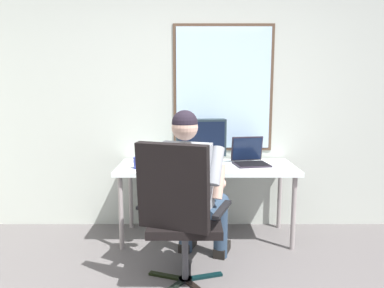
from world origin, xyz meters
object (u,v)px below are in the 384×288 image
office_chair (179,208)px  crt_monitor (200,139)px  coffee_mug (138,163)px  laptop (249,157)px  desk_speaker (142,155)px  person_seated (190,188)px  wine_glass (159,157)px  desk (206,171)px

office_chair → crt_monitor: 1.02m
crt_monitor → coffee_mug: 0.63m
office_chair → laptop: size_ratio=3.03×
desk_speaker → person_seated: bearing=-57.9°
wine_glass → desk: bearing=17.1°
coffee_mug → desk_speaker: bearing=87.6°
office_chair → crt_monitor: (0.18, 0.94, 0.35)m
office_chair → person_seated: size_ratio=0.85×
person_seated → crt_monitor: 0.74m
office_chair → desk_speaker: bearing=110.9°
desk → laptop: bearing=9.3°
desk → crt_monitor: 0.31m
person_seated → desk_speaker: bearing=122.1°
crt_monitor → coffee_mug: size_ratio=4.58×
crt_monitor → desk_speaker: 0.59m
crt_monitor → desk: bearing=-38.1°
laptop → desk: bearing=-170.7°
crt_monitor → wine_glass: crt_monitor is taller
laptop → wine_glass: laptop is taller
person_seated → desk_speaker: person_seated is taller
office_chair → person_seated: 0.28m
crt_monitor → coffee_mug: bearing=-162.8°
desk → laptop: laptop is taller
office_chair → crt_monitor: bearing=79.5°
desk → person_seated: 0.65m
person_seated → laptop: (0.56, 0.71, 0.11)m
laptop → coffee_mug: laptop is taller
desk → desk_speaker: 0.64m
person_seated → coffee_mug: person_seated is taller
desk → wine_glass: size_ratio=11.64×
crt_monitor → office_chair: bearing=-100.5°
person_seated → crt_monitor: (0.09, 0.68, 0.29)m
office_chair → laptop: 1.18m
wine_glass → desk_speaker: desk_speaker is taller
wine_glass → coffee_mug: wine_glass is taller
desk_speaker → coffee_mug: (-0.01, -0.24, -0.03)m
person_seated → crt_monitor: bearing=82.1°
person_seated → laptop: size_ratio=3.58×
office_chair → coffee_mug: office_chair is taller
coffee_mug → wine_glass: bearing=1.0°
office_chair → person_seated: person_seated is taller
coffee_mug → person_seated: bearing=-46.4°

